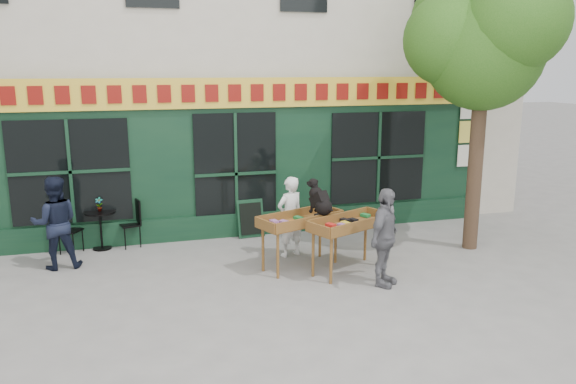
% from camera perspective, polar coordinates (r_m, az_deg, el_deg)
% --- Properties ---
extents(ground, '(80.00, 80.00, 0.00)m').
position_cam_1_polar(ground, '(9.83, -2.64, -8.31)').
color(ground, slate).
rests_on(ground, ground).
extents(building, '(14.00, 7.26, 10.00)m').
position_cam_1_polar(building, '(15.14, -8.30, 18.02)').
color(building, beige).
rests_on(building, ground).
extents(street_tree, '(3.05, 2.90, 5.60)m').
position_cam_1_polar(street_tree, '(11.32, 19.38, 14.95)').
color(street_tree, '#382619').
rests_on(street_tree, ground).
extents(book_cart_center, '(1.62, 1.12, 0.99)m').
position_cam_1_polar(book_cart_center, '(9.91, 1.24, -3.12)').
color(book_cart_center, brown).
rests_on(book_cart_center, ground).
extents(dog, '(0.53, 0.68, 0.60)m').
position_cam_1_polar(dog, '(9.85, 3.29, -0.42)').
color(dog, black).
rests_on(dog, book_cart_center).
extents(woman, '(0.65, 0.54, 1.53)m').
position_cam_1_polar(woman, '(10.53, 0.20, -2.51)').
color(woman, white).
rests_on(woman, ground).
extents(book_cart_right, '(1.62, 1.17, 0.99)m').
position_cam_1_polar(book_cart_right, '(9.75, 6.29, -3.46)').
color(book_cart_right, brown).
rests_on(book_cart_right, ground).
extents(man_right, '(0.96, 0.95, 1.63)m').
position_cam_1_polar(man_right, '(9.21, 9.78, -4.59)').
color(man_right, slate).
rests_on(man_right, ground).
extents(bistro_table, '(0.60, 0.60, 0.76)m').
position_cam_1_polar(bistro_table, '(11.55, -18.52, -2.94)').
color(bistro_table, black).
rests_on(bistro_table, ground).
extents(bistro_chair_left, '(0.50, 0.49, 0.95)m').
position_cam_1_polar(bistro_chair_left, '(11.55, -21.64, -3.11)').
color(bistro_chair_left, black).
rests_on(bistro_chair_left, ground).
extents(bistro_chair_right, '(0.45, 0.44, 0.95)m').
position_cam_1_polar(bistro_chair_right, '(11.55, -15.37, -2.65)').
color(bistro_chair_right, black).
rests_on(bistro_chair_right, ground).
extents(potted_plant, '(0.17, 0.13, 0.28)m').
position_cam_1_polar(potted_plant, '(11.46, -18.64, -1.20)').
color(potted_plant, gray).
rests_on(potted_plant, bistro_table).
extents(man_left, '(0.86, 0.70, 1.66)m').
position_cam_1_polar(man_left, '(10.67, -22.57, -2.91)').
color(man_left, black).
rests_on(man_left, ground).
extents(chalkboard, '(0.57, 0.24, 0.79)m').
position_cam_1_polar(chalkboard, '(11.80, -3.80, -2.70)').
color(chalkboard, black).
rests_on(chalkboard, ground).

